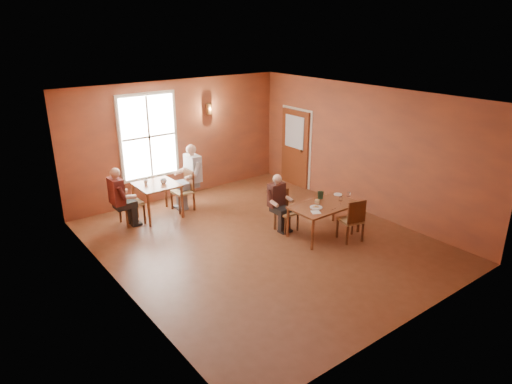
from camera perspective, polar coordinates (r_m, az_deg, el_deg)
ground at (r=9.59m, az=0.73°, el=-6.22°), size 6.00×7.00×0.01m
wall_back at (r=11.87m, az=-9.76°, el=6.48°), size 6.00×0.04×3.00m
wall_front at (r=6.81m, az=19.30°, el=-5.12°), size 6.00×0.04×3.00m
wall_left at (r=7.66m, az=-17.23°, el=-2.01°), size 0.04×7.00×3.00m
wall_right at (r=11.05m, az=13.18°, el=5.20°), size 0.04×7.00×3.00m
ceiling at (r=8.67m, az=0.82°, el=11.79°), size 6.00×7.00×0.04m
window at (r=11.44m, az=-13.26°, el=6.74°), size 1.36×0.10×1.96m
door at (r=12.65m, az=4.86°, el=5.47°), size 0.12×1.04×2.10m
wall_sconce at (r=12.07m, az=-5.91°, el=10.30°), size 0.16×0.16×0.28m
main_table at (r=9.88m, az=8.48°, el=-3.43°), size 1.47×0.83×0.69m
chair_diner_main at (r=9.95m, az=3.82°, el=-2.43°), size 0.39×0.39×0.89m
diner_main at (r=9.87m, az=3.96°, el=-1.64°), size 0.48×0.48×1.20m
chair_empty at (r=9.68m, az=11.75°, el=-3.35°), size 0.50×0.50×0.93m
plate_food at (r=9.55m, az=7.53°, el=-1.87°), size 0.34×0.34×0.03m
sandwich at (r=9.68m, az=7.65°, el=-1.35°), size 0.12×0.11×0.11m
goblet_b at (r=10.05m, az=11.50°, el=-0.47°), size 0.10×0.10×0.19m
goblet_c at (r=9.79m, az=10.52°, el=-1.01°), size 0.10×0.10×0.19m
menu_stand at (r=10.00m, az=8.06°, el=-0.40°), size 0.12×0.09×0.18m
knife at (r=9.54m, az=9.69°, el=-2.11°), size 0.18×0.04×0.00m
napkin at (r=9.33m, az=7.49°, el=-2.52°), size 0.24×0.24×0.01m
side_plate at (r=10.35m, az=10.20°, el=-0.29°), size 0.25×0.25×0.01m
sunglasses at (r=9.94m, az=12.33°, el=-1.32°), size 0.13×0.12×0.02m
second_table at (r=10.90m, az=-12.17°, el=-1.01°), size 0.91×0.91×0.80m
chair_diner_white at (r=11.14m, az=-9.20°, el=0.16°), size 0.44×0.44×0.99m
diner_white at (r=11.06m, az=-9.14°, el=1.46°), size 0.60×0.60×1.51m
chair_diner_maroon at (r=10.63m, az=-15.36°, el=-1.20°), size 0.46×0.46×1.03m
diner_maroon at (r=10.56m, az=-15.59°, el=-0.43°), size 0.54×0.54×1.35m
cup_a at (r=10.74m, az=-11.48°, el=1.30°), size 0.15×0.15×0.11m
cup_b at (r=10.80m, az=-13.62°, el=1.21°), size 0.11×0.11×0.10m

